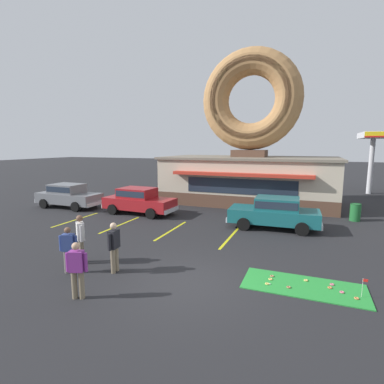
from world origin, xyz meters
The scene contains 26 objects.
ground_plane centered at (0.00, 0.00, 0.00)m, with size 160.00×160.00×0.00m, color #232326.
donut_shop_building centered at (-0.86, 13.94, 3.74)m, with size 12.30×6.75×10.96m.
putting_mat centered at (3.33, 1.01, 0.01)m, with size 3.52×1.54×0.03m, color green.
mini_donut_near_left centered at (2.93, 0.73, 0.05)m, with size 0.13×0.13×0.04m, color #A5724C.
mini_donut_near_right centered at (4.71, 0.73, 0.05)m, with size 0.13×0.13×0.04m, color #D17F47.
mini_donut_mid_left centered at (4.06, 1.15, 0.05)m, with size 0.13×0.13×0.04m, color #D17F47.
mini_donut_mid_centre centered at (2.31, 0.72, 0.05)m, with size 0.13×0.13×0.04m, color #E5C666.
mini_donut_mid_right centered at (4.37, 0.97, 0.05)m, with size 0.13×0.13×0.04m, color #D8667F.
mini_donut_far_left centered at (4.13, 1.39, 0.05)m, with size 0.13×0.13×0.04m, color #D8667F.
mini_donut_far_centre centered at (2.38, 1.33, 0.05)m, with size 0.13×0.13×0.04m, color #A5724C.
mini_donut_far_right centered at (2.36, 1.08, 0.05)m, with size 0.13×0.13×0.04m, color #E5C666.
mini_donut_extra centered at (3.40, 1.40, 0.05)m, with size 0.13×0.13×0.04m, color #E5C666.
golf_ball centered at (2.40, 0.73, 0.05)m, with size 0.04×0.04×0.04m, color white.
putting_flag_pin centered at (4.88, 0.89, 0.44)m, with size 0.13×0.01×0.55m.
car_teal centered at (1.78, 7.28, 0.87)m, with size 4.62×2.12×1.60m.
car_grey centered at (-11.86, 7.52, 0.87)m, with size 4.58×2.02×1.60m.
car_red centered at (-6.41, 7.65, 0.87)m, with size 4.63×2.13×1.60m.
pedestrian_blue_sweater_man centered at (-4.13, 0.06, 0.98)m, with size 0.48×0.43×1.75m.
pedestrian_hooded_kid centered at (-2.43, -1.99, 0.88)m, with size 0.57×0.36×1.60m.
pedestrian_leather_jacket_man centered at (-2.55, -0.15, 0.94)m, with size 0.26×0.60×1.69m.
pedestrian_clipboard_woman centered at (-3.90, -0.76, 0.86)m, with size 0.56×0.37×1.56m.
trash_bin centered at (5.81, 10.55, 0.50)m, with size 0.57×0.57×0.97m.
parking_stripe_far_left centered at (-8.92, 5.00, 0.00)m, with size 0.12×3.60×0.01m, color yellow.
parking_stripe_left centered at (-5.92, 5.00, 0.00)m, with size 0.12×3.60×0.01m, color yellow.
parking_stripe_mid_left centered at (-2.92, 5.00, 0.00)m, with size 0.12×3.60×0.01m, color yellow.
parking_stripe_centre centered at (0.08, 5.00, 0.00)m, with size 0.12×3.60×0.01m, color yellow.
Camera 1 is at (3.32, -8.01, 4.17)m, focal length 28.00 mm.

